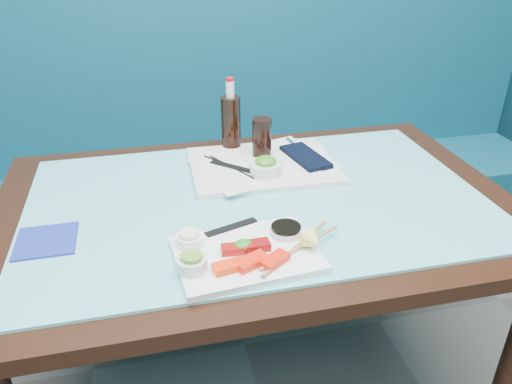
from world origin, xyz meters
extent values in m
cube|color=#0F4F64|center=(0.00, 2.22, 0.23)|extent=(3.00, 0.55, 0.45)
cube|color=#0F4F64|center=(0.00, 2.44, 0.70)|extent=(3.00, 0.12, 0.95)
cube|color=black|center=(0.00, 1.45, 0.73)|extent=(1.40, 0.90, 0.04)
cylinder|color=black|center=(0.62, 1.08, 0.35)|extent=(0.06, 0.06, 0.71)
cylinder|color=black|center=(-0.62, 1.82, 0.35)|extent=(0.06, 0.06, 0.71)
cylinder|color=black|center=(0.62, 1.82, 0.35)|extent=(0.06, 0.06, 0.71)
cube|color=#69CAD2|center=(0.00, 1.45, 0.75)|extent=(1.22, 0.76, 0.01)
cube|color=white|center=(-0.09, 1.19, 0.77)|extent=(0.33, 0.25, 0.02)
cube|color=#FF370A|center=(-0.14, 1.14, 0.78)|extent=(0.07, 0.04, 0.02)
cube|color=#FF250A|center=(-0.09, 1.14, 0.78)|extent=(0.08, 0.06, 0.02)
cube|color=#FF210A|center=(-0.04, 1.14, 0.78)|extent=(0.07, 0.07, 0.02)
cube|color=maroon|center=(-0.12, 1.20, 0.78)|extent=(0.05, 0.04, 0.02)
cube|color=maroon|center=(-0.06, 1.20, 0.78)|extent=(0.06, 0.04, 0.02)
ellipsoid|color=#1E831E|center=(-0.09, 1.20, 0.79)|extent=(0.05, 0.04, 0.02)
cylinder|color=silver|center=(-0.21, 1.16, 0.79)|extent=(0.09, 0.09, 0.03)
cylinder|color=#66A033|center=(-0.21, 1.16, 0.81)|extent=(0.05, 0.05, 0.01)
cylinder|color=white|center=(-0.21, 1.25, 0.79)|extent=(0.06, 0.06, 0.03)
cylinder|color=white|center=(-0.21, 1.25, 0.80)|extent=(0.05, 0.05, 0.01)
cylinder|color=silver|center=(0.02, 1.24, 0.78)|extent=(0.09, 0.09, 0.02)
cylinder|color=black|center=(0.02, 1.24, 0.79)|extent=(0.09, 0.09, 0.01)
cone|color=#FFF478|center=(0.06, 1.16, 0.80)|extent=(0.06, 0.06, 0.05)
cube|color=black|center=(-0.10, 1.30, 0.78)|extent=(0.13, 0.06, 0.00)
cylinder|color=#A1704B|center=(0.02, 1.18, 0.78)|extent=(0.20, 0.18, 0.01)
cylinder|color=#AC8450|center=(0.03, 1.18, 0.78)|extent=(0.22, 0.13, 0.01)
cube|color=white|center=(0.06, 1.63, 0.77)|extent=(0.44, 0.33, 0.02)
cube|color=silver|center=(0.06, 1.63, 0.78)|extent=(0.45, 0.37, 0.00)
cylinder|color=silver|center=(0.05, 1.56, 0.79)|extent=(0.12, 0.12, 0.04)
ellipsoid|color=#3F851E|center=(0.05, 1.56, 0.81)|extent=(0.08, 0.08, 0.03)
cylinder|color=black|center=(0.07, 1.69, 0.84)|extent=(0.07, 0.07, 0.12)
cube|color=black|center=(0.19, 1.63, 0.78)|extent=(0.12, 0.20, 0.01)
cylinder|color=white|center=(0.19, 1.74, 0.78)|extent=(0.03, 0.10, 0.01)
cylinder|color=black|center=(-0.04, 1.62, 0.78)|extent=(0.10, 0.18, 0.01)
cylinder|color=black|center=(-0.03, 1.62, 0.78)|extent=(0.16, 0.19, 0.01)
cube|color=black|center=(-0.04, 1.62, 0.78)|extent=(0.13, 0.12, 0.00)
cylinder|color=black|center=(-0.01, 1.79, 0.85)|extent=(0.07, 0.07, 0.18)
cylinder|color=white|center=(-0.01, 1.79, 0.96)|extent=(0.03, 0.03, 0.05)
cylinder|color=red|center=(-0.01, 1.79, 0.99)|extent=(0.03, 0.03, 0.01)
cube|color=navy|center=(-0.53, 1.36, 0.76)|extent=(0.14, 0.14, 0.01)
camera|label=1|loc=(-0.27, 0.30, 1.42)|focal=35.00mm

